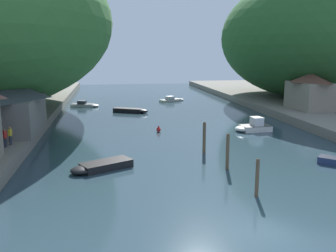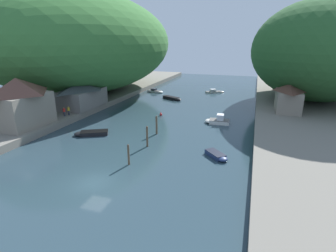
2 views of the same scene
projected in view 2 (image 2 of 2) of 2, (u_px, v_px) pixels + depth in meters
name	position (u px, v px, depth m)	size (l,w,h in m)	color
water_surface	(176.00, 112.00, 54.52)	(130.00, 130.00, 0.00)	#283D47
left_bank	(69.00, 101.00, 62.33)	(22.00, 120.00, 1.14)	slate
right_bank	(320.00, 122.00, 46.36)	(22.00, 120.00, 1.14)	slate
hillside_left	(84.00, 43.00, 67.34)	(41.38, 57.94, 24.68)	#387033
hillside_right	(319.00, 51.00, 58.43)	(28.97, 40.56, 21.87)	#285628
waterfront_building	(19.00, 101.00, 41.14)	(7.05, 8.86, 7.67)	gray
boathouse_shed	(82.00, 94.00, 53.36)	(6.35, 10.62, 5.35)	slate
right_bank_cottage	(289.00, 97.00, 50.17)	(4.68, 7.98, 5.35)	gray
boat_far_upstream	(173.00, 98.00, 66.11)	(5.77, 3.89, 0.66)	black
boat_open_rowboat	(217.00, 121.00, 47.08)	(4.47, 2.40, 1.71)	silver
boat_white_cruiser	(156.00, 91.00, 75.35)	(5.13, 2.85, 1.08)	white
boat_cabin_cruiser	(217.00, 156.00, 33.27)	(3.50, 3.55, 0.60)	navy
boat_small_dinghy	(215.00, 92.00, 74.77)	(5.53, 4.01, 1.05)	silver
boat_near_quay	(90.00, 133.00, 41.30)	(5.44, 4.00, 0.62)	black
mooring_post_nearest	(129.00, 154.00, 31.16)	(0.25, 0.25, 2.62)	brown
mooring_post_second	(147.00, 136.00, 36.50)	(0.28, 0.28, 3.02)	brown
mooring_post_middle	(157.00, 125.00, 41.41)	(0.30, 0.30, 3.02)	brown
channel_buoy_near	(161.00, 114.00, 51.86)	(0.53, 0.53, 0.79)	red
person_on_quay	(69.00, 110.00, 47.91)	(0.29, 0.42, 1.69)	#282D3D
person_by_boathouse	(64.00, 111.00, 47.16)	(0.34, 0.43, 1.69)	#282D3D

